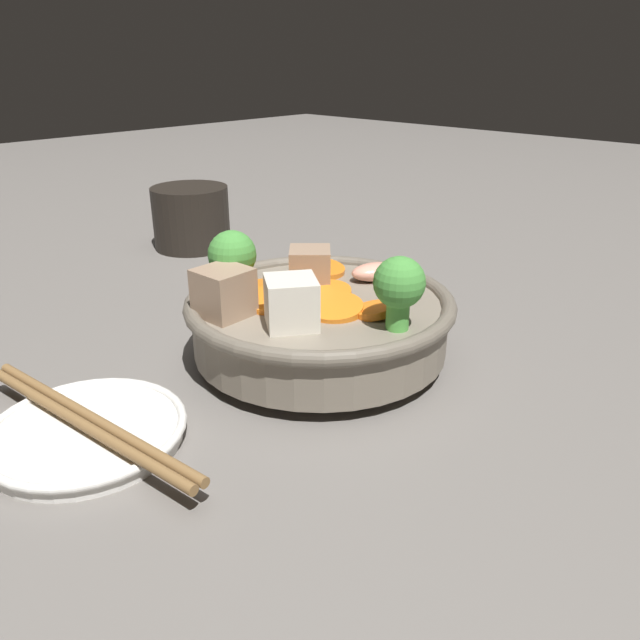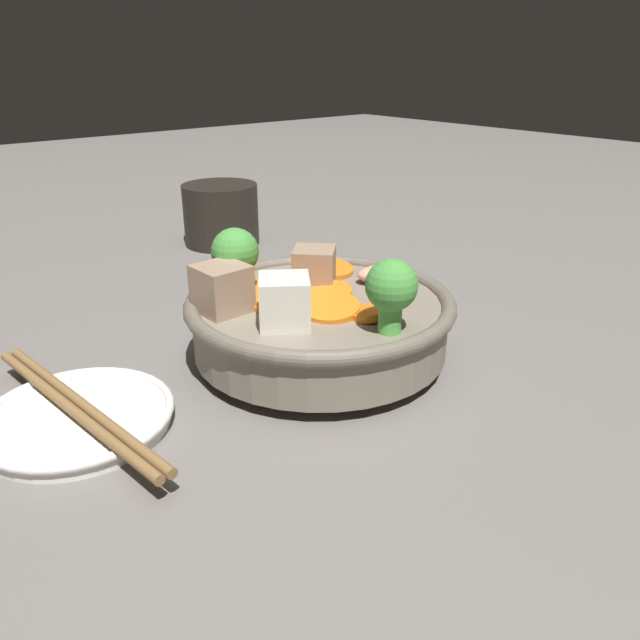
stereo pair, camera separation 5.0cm
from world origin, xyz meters
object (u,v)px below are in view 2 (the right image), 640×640
(dark_mug, at_px, (220,214))
(chopsticks_pair, at_px, (76,406))
(stirfry_bowl, at_px, (318,316))
(side_saucer, at_px, (78,418))

(dark_mug, distance_m, chopsticks_pair, 0.43)
(stirfry_bowl, height_order, chopsticks_pair, stirfry_bowl)
(chopsticks_pair, bearing_deg, dark_mug, -44.67)
(stirfry_bowl, bearing_deg, dark_mug, -19.42)
(side_saucer, height_order, chopsticks_pair, chopsticks_pair)
(stirfry_bowl, height_order, side_saucer, stirfry_bowl)
(stirfry_bowl, bearing_deg, side_saucer, 82.01)
(side_saucer, distance_m, dark_mug, 0.43)
(dark_mug, bearing_deg, side_saucer, 135.33)
(stirfry_bowl, xyz_separation_m, chopsticks_pair, (0.03, 0.19, -0.02))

